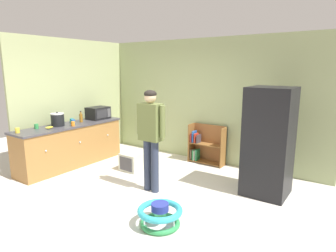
# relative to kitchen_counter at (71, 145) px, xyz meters

# --- Properties ---
(ground_plane) EXTENTS (12.00, 12.00, 0.00)m
(ground_plane) POSITION_rel_kitchen_counter_xyz_m (2.20, -0.34, -0.45)
(ground_plane) COLOR silver
(ground_plane) RESTS_ON ground
(back_wall) EXTENTS (5.20, 0.06, 2.70)m
(back_wall) POSITION_rel_kitchen_counter_xyz_m (2.20, 1.99, 0.90)
(back_wall) COLOR #A3B17D
(back_wall) RESTS_ON ground
(left_side_wall) EXTENTS (0.06, 2.99, 2.70)m
(left_side_wall) POSITION_rel_kitchen_counter_xyz_m (-0.43, 0.47, 0.90)
(left_side_wall) COLOR #A4AF79
(left_side_wall) RESTS_ON ground
(kitchen_counter) EXTENTS (0.65, 2.35, 0.90)m
(kitchen_counter) POSITION_rel_kitchen_counter_xyz_m (0.00, 0.00, 0.00)
(kitchen_counter) COLOR #9C6C37
(kitchen_counter) RESTS_ON ground
(refrigerator) EXTENTS (0.73, 0.68, 1.78)m
(refrigerator) POSITION_rel_kitchen_counter_xyz_m (3.86, 0.98, 0.44)
(refrigerator) COLOR black
(refrigerator) RESTS_ON ground
(bookshelf) EXTENTS (0.80, 0.28, 0.85)m
(bookshelf) POSITION_rel_kitchen_counter_xyz_m (2.27, 1.82, -0.07)
(bookshelf) COLOR brown
(bookshelf) RESTS_ON ground
(standing_person) EXTENTS (0.57, 0.22, 1.72)m
(standing_person) POSITION_rel_kitchen_counter_xyz_m (2.23, -0.04, 0.58)
(standing_person) COLOR #2D364B
(standing_person) RESTS_ON ground
(baby_walker) EXTENTS (0.60, 0.60, 0.32)m
(baby_walker) POSITION_rel_kitchen_counter_xyz_m (3.02, -0.86, -0.29)
(baby_walker) COLOR #2E8E4C
(baby_walker) RESTS_ON ground
(pet_carrier) EXTENTS (0.42, 0.55, 0.36)m
(pet_carrier) POSITION_rel_kitchen_counter_xyz_m (1.28, 0.60, -0.27)
(pet_carrier) COLOR beige
(pet_carrier) RESTS_ON ground
(microwave) EXTENTS (0.37, 0.48, 0.28)m
(microwave) POSITION_rel_kitchen_counter_xyz_m (-0.01, 0.80, 0.59)
(microwave) COLOR black
(microwave) RESTS_ON kitchen_counter
(crock_pot) EXTENTS (0.26, 0.26, 0.29)m
(crock_pot) POSITION_rel_kitchen_counter_xyz_m (-0.05, -0.24, 0.58)
(crock_pot) COLOR black
(crock_pot) RESTS_ON kitchen_counter
(banana_bunch) EXTENTS (0.12, 0.16, 0.04)m
(banana_bunch) POSITION_rel_kitchen_counter_xyz_m (0.07, -0.50, 0.48)
(banana_bunch) COLOR yellow
(banana_bunch) RESTS_ON kitchen_counter
(amber_bottle) EXTENTS (0.07, 0.07, 0.25)m
(amber_bottle) POSITION_rel_kitchen_counter_xyz_m (-0.00, 0.31, 0.55)
(amber_bottle) COLOR #9E661E
(amber_bottle) RESTS_ON kitchen_counter
(yellow_cup) EXTENTS (0.08, 0.08, 0.09)m
(yellow_cup) POSITION_rel_kitchen_counter_xyz_m (-0.08, -1.05, 0.50)
(yellow_cup) COLOR yellow
(yellow_cup) RESTS_ON kitchen_counter
(teal_cup) EXTENTS (0.08, 0.08, 0.09)m
(teal_cup) POSITION_rel_kitchen_counter_xyz_m (-0.10, 0.14, 0.50)
(teal_cup) COLOR teal
(teal_cup) RESTS_ON kitchen_counter
(green_cup) EXTENTS (0.08, 0.08, 0.09)m
(green_cup) POSITION_rel_kitchen_counter_xyz_m (-0.15, -0.65, 0.50)
(green_cup) COLOR green
(green_cup) RESTS_ON kitchen_counter
(orange_cup) EXTENTS (0.08, 0.08, 0.09)m
(orange_cup) POSITION_rel_kitchen_counter_xyz_m (0.21, -0.07, 0.50)
(orange_cup) COLOR orange
(orange_cup) RESTS_ON kitchen_counter
(blue_cup) EXTENTS (0.08, 0.08, 0.09)m
(blue_cup) POSITION_rel_kitchen_counter_xyz_m (0.02, 0.08, 0.50)
(blue_cup) COLOR blue
(blue_cup) RESTS_ON kitchen_counter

